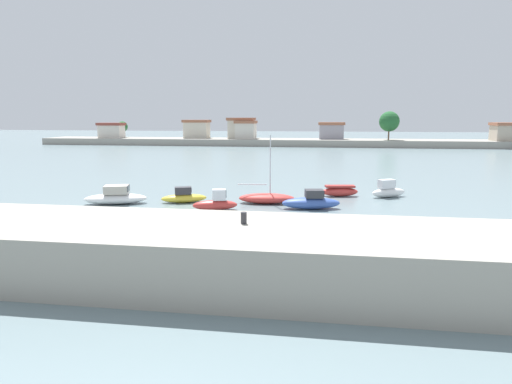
{
  "coord_description": "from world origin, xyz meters",
  "views": [
    {
      "loc": [
        5.83,
        -24.46,
        7.39
      ],
      "look_at": [
        0.46,
        11.76,
        1.03
      ],
      "focal_mm": 30.51,
      "sensor_mm": 36.0,
      "label": 1
    }
  ],
  "objects_px": {
    "moored_boat_0": "(116,197)",
    "moored_boat_3": "(267,198)",
    "mooring_bollard": "(244,218)",
    "moored_boat_1": "(184,197)",
    "mooring_buoy_2": "(56,223)",
    "moored_boat_5": "(340,191)",
    "moored_boat_4": "(311,202)",
    "moored_boat_6": "(388,191)",
    "mooring_buoy_1": "(340,223)",
    "moored_boat_2": "(216,203)"
  },
  "relations": [
    {
      "from": "mooring_bollard",
      "to": "moored_boat_0",
      "type": "height_order",
      "value": "mooring_bollard"
    },
    {
      "from": "moored_boat_6",
      "to": "moored_boat_4",
      "type": "bearing_deg",
      "value": -165.56
    },
    {
      "from": "moored_boat_1",
      "to": "moored_boat_3",
      "type": "height_order",
      "value": "moored_boat_3"
    },
    {
      "from": "moored_boat_2",
      "to": "mooring_buoy_2",
      "type": "distance_m",
      "value": 11.66
    },
    {
      "from": "moored_boat_1",
      "to": "mooring_buoy_1",
      "type": "bearing_deg",
      "value": -45.53
    },
    {
      "from": "moored_boat_6",
      "to": "moored_boat_5",
      "type": "bearing_deg",
      "value": 154.19
    },
    {
      "from": "mooring_bollard",
      "to": "moored_boat_1",
      "type": "bearing_deg",
      "value": 116.06
    },
    {
      "from": "moored_boat_4",
      "to": "mooring_bollard",
      "type": "bearing_deg",
      "value": -109.01
    },
    {
      "from": "moored_boat_6",
      "to": "mooring_buoy_1",
      "type": "xyz_separation_m",
      "value": [
        -4.84,
        -11.3,
        -0.47
      ]
    },
    {
      "from": "moored_boat_0",
      "to": "mooring_buoy_2",
      "type": "distance_m",
      "value": 7.81
    },
    {
      "from": "moored_boat_6",
      "to": "moored_boat_1",
      "type": "bearing_deg",
      "value": 168.48
    },
    {
      "from": "moored_boat_4",
      "to": "moored_boat_2",
      "type": "bearing_deg",
      "value": -177.2
    },
    {
      "from": "moored_boat_0",
      "to": "moored_boat_4",
      "type": "distance_m",
      "value": 16.65
    },
    {
      "from": "moored_boat_2",
      "to": "mooring_buoy_1",
      "type": "distance_m",
      "value": 10.26
    },
    {
      "from": "moored_boat_2",
      "to": "moored_boat_6",
      "type": "distance_m",
      "value": 16.49
    },
    {
      "from": "moored_boat_1",
      "to": "moored_boat_2",
      "type": "distance_m",
      "value": 4.42
    },
    {
      "from": "moored_boat_4",
      "to": "moored_boat_1",
      "type": "bearing_deg",
      "value": 165.2
    },
    {
      "from": "moored_boat_3",
      "to": "moored_boat_4",
      "type": "distance_m",
      "value": 4.25
    },
    {
      "from": "moored_boat_4",
      "to": "mooring_buoy_1",
      "type": "bearing_deg",
      "value": -76.81
    },
    {
      "from": "moored_boat_3",
      "to": "moored_boat_5",
      "type": "xyz_separation_m",
      "value": [
        6.39,
        4.37,
        0.04
      ]
    },
    {
      "from": "moored_boat_6",
      "to": "mooring_buoy_1",
      "type": "distance_m",
      "value": 12.31
    },
    {
      "from": "moored_boat_2",
      "to": "moored_boat_5",
      "type": "height_order",
      "value": "moored_boat_2"
    },
    {
      "from": "mooring_bollard",
      "to": "moored_boat_1",
      "type": "height_order",
      "value": "mooring_bollard"
    },
    {
      "from": "moored_boat_1",
      "to": "mooring_bollard",
      "type": "bearing_deg",
      "value": -84.48
    },
    {
      "from": "mooring_bollard",
      "to": "moored_boat_1",
      "type": "distance_m",
      "value": 19.1
    },
    {
      "from": "moored_boat_1",
      "to": "moored_boat_2",
      "type": "bearing_deg",
      "value": -58.02
    },
    {
      "from": "mooring_bollard",
      "to": "moored_boat_0",
      "type": "xyz_separation_m",
      "value": [
        -13.9,
        15.56,
        -2.27
      ]
    },
    {
      "from": "moored_boat_6",
      "to": "mooring_buoy_2",
      "type": "distance_m",
      "value": 28.11
    },
    {
      "from": "moored_boat_1",
      "to": "moored_boat_0",
      "type": "bearing_deg",
      "value": 174.25
    },
    {
      "from": "mooring_bollard",
      "to": "mooring_buoy_1",
      "type": "bearing_deg",
      "value": 66.06
    },
    {
      "from": "mooring_bollard",
      "to": "mooring_buoy_2",
      "type": "xyz_separation_m",
      "value": [
        -14.45,
        7.78,
        -2.68
      ]
    },
    {
      "from": "moored_boat_4",
      "to": "mooring_buoy_1",
      "type": "distance_m",
      "value": 5.5
    },
    {
      "from": "moored_boat_0",
      "to": "moored_boat_4",
      "type": "height_order",
      "value": "moored_boat_0"
    },
    {
      "from": "moored_boat_0",
      "to": "moored_boat_6",
      "type": "relative_size",
      "value": 1.56
    },
    {
      "from": "moored_boat_0",
      "to": "moored_boat_3",
      "type": "xyz_separation_m",
      "value": [
        12.77,
        2.13,
        -0.14
      ]
    },
    {
      "from": "moored_boat_5",
      "to": "moored_boat_4",
      "type": "bearing_deg",
      "value": -122.21
    },
    {
      "from": "moored_boat_0",
      "to": "moored_boat_3",
      "type": "height_order",
      "value": "moored_boat_3"
    },
    {
      "from": "moored_boat_1",
      "to": "moored_boat_3",
      "type": "bearing_deg",
      "value": -15.28
    },
    {
      "from": "mooring_bollard",
      "to": "moored_boat_2",
      "type": "distance_m",
      "value": 15.3
    },
    {
      "from": "moored_boat_3",
      "to": "moored_boat_4",
      "type": "height_order",
      "value": "moored_boat_3"
    },
    {
      "from": "mooring_bollard",
      "to": "moored_boat_5",
      "type": "relative_size",
      "value": 0.15
    },
    {
      "from": "moored_boat_1",
      "to": "mooring_buoy_1",
      "type": "distance_m",
      "value": 14.53
    },
    {
      "from": "moored_boat_2",
      "to": "moored_boat_4",
      "type": "height_order",
      "value": "moored_boat_2"
    },
    {
      "from": "moored_boat_0",
      "to": "moored_boat_6",
      "type": "xyz_separation_m",
      "value": [
        23.58,
        6.64,
        0.04
      ]
    },
    {
      "from": "moored_boat_2",
      "to": "moored_boat_4",
      "type": "xyz_separation_m",
      "value": [
        7.56,
        1.62,
        0.02
      ]
    },
    {
      "from": "moored_boat_5",
      "to": "moored_boat_6",
      "type": "height_order",
      "value": "moored_boat_6"
    },
    {
      "from": "moored_boat_0",
      "to": "moored_boat_2",
      "type": "relative_size",
      "value": 1.49
    },
    {
      "from": "moored_boat_3",
      "to": "moored_boat_6",
      "type": "distance_m",
      "value": 11.71
    },
    {
      "from": "mooring_bollard",
      "to": "moored_boat_5",
      "type": "xyz_separation_m",
      "value": [
        5.26,
        22.06,
        -2.37
      ]
    },
    {
      "from": "moored_boat_2",
      "to": "moored_boat_3",
      "type": "relative_size",
      "value": 0.64
    }
  ]
}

